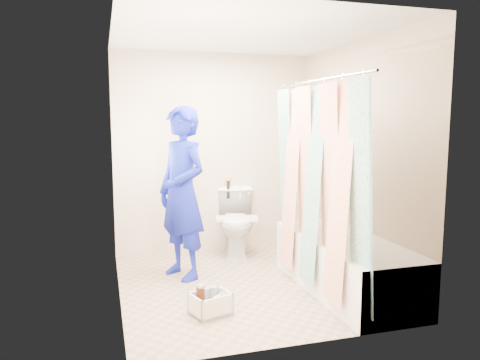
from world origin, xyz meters
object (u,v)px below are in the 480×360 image
object	(u,v)px
toilet	(236,222)
plumber	(182,193)
cleaning_caddy	(212,304)
bathtub	(345,263)

from	to	relation	value
toilet	plumber	xyz separation A→B (m)	(-0.75, -0.62, 0.48)
toilet	cleaning_caddy	world-z (taller)	toilet
cleaning_caddy	plumber	bearing A→B (deg)	75.82
bathtub	cleaning_caddy	xyz separation A→B (m)	(-1.33, -0.18, -0.18)
plumber	bathtub	bearing A→B (deg)	32.24
bathtub	toilet	bearing A→B (deg)	114.01
bathtub	plumber	size ratio (longest dim) A/B	1.00
toilet	cleaning_caddy	bearing A→B (deg)	-99.92
bathtub	cleaning_caddy	distance (m)	1.35
cleaning_caddy	bathtub	bearing A→B (deg)	-10.40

